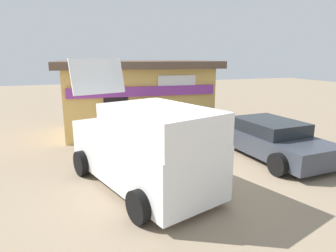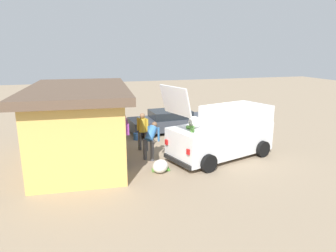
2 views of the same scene
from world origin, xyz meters
The scene contains 8 objects.
ground_plane centered at (0.00, 0.00, 0.00)m, with size 60.00×60.00×0.00m, color gray.
storefront_bar centered at (0.01, 5.60, 1.53)m, with size 6.72×4.18×2.98m.
delivery_van centered at (-1.23, -0.09, 1.03)m, with size 3.14×4.95×3.11m.
parked_sedan centered at (3.22, 0.90, 0.57)m, with size 2.35×4.47×1.17m.
vendor_standing centered at (0.48, 2.99, 0.98)m, with size 0.48×0.48×1.69m.
customer_bending centered at (-0.69, 2.90, 0.91)m, with size 0.71×0.71×1.50m.
unloaded_banana_pile centered at (-2.15, 2.90, 0.22)m, with size 0.89×0.84×0.46m.
paint_bucket centered at (2.14, 2.99, 0.17)m, with size 0.27×0.27×0.35m, color blue.
Camera 1 is at (-2.97, -6.65, 3.15)m, focal length 31.41 mm.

